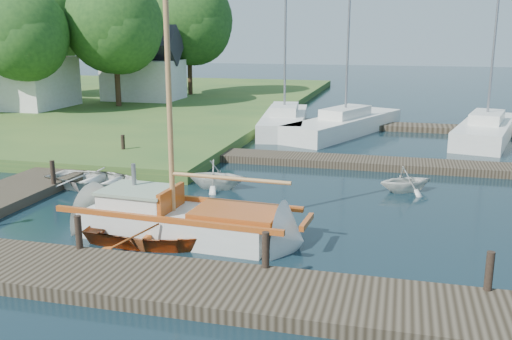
% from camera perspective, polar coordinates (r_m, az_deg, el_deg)
% --- Properties ---
extents(ground, '(160.00, 160.00, 0.00)m').
position_cam_1_polar(ground, '(17.49, 0.00, -3.82)').
color(ground, black).
rests_on(ground, ground).
extents(near_dock, '(18.00, 2.20, 0.30)m').
position_cam_1_polar(near_dock, '(12.10, -7.23, -11.38)').
color(near_dock, black).
rests_on(near_dock, ground).
extents(left_dock, '(2.20, 18.00, 0.30)m').
position_cam_1_polar(left_dock, '(22.44, -18.85, -0.25)').
color(left_dock, black).
rests_on(left_dock, ground).
extents(far_dock, '(14.00, 1.60, 0.30)m').
position_cam_1_polar(far_dock, '(23.33, 8.77, 0.84)').
color(far_dock, black).
rests_on(far_dock, ground).
extents(mooring_post_1, '(0.16, 0.16, 0.80)m').
position_cam_1_polar(mooring_post_1, '(14.02, -17.32, -5.94)').
color(mooring_post_1, black).
rests_on(mooring_post_1, near_dock).
extents(mooring_post_2, '(0.16, 0.16, 0.80)m').
position_cam_1_polar(mooring_post_2, '(12.34, 0.97, -7.98)').
color(mooring_post_2, black).
rests_on(mooring_post_2, near_dock).
extents(mooring_post_3, '(0.16, 0.16, 0.80)m').
position_cam_1_polar(mooring_post_3, '(12.19, 22.30, -9.33)').
color(mooring_post_3, black).
rests_on(mooring_post_3, near_dock).
extents(mooring_post_4, '(0.16, 0.16, 0.80)m').
position_cam_1_polar(mooring_post_4, '(20.16, -19.65, -0.22)').
color(mooring_post_4, black).
rests_on(mooring_post_4, left_dock).
extents(mooring_post_5, '(0.16, 0.16, 0.80)m').
position_cam_1_polar(mooring_post_5, '(24.35, -13.15, 2.50)').
color(mooring_post_5, black).
rests_on(mooring_post_5, left_dock).
extents(sailboat, '(7.26, 2.43, 9.83)m').
position_cam_1_polar(sailboat, '(15.14, -7.00, -5.36)').
color(sailboat, silver).
rests_on(sailboat, ground).
extents(dinghy, '(4.13, 3.12, 0.80)m').
position_cam_1_polar(dinghy, '(14.77, -9.33, -5.70)').
color(dinghy, '#94450F').
rests_on(dinghy, ground).
extents(tender_a, '(3.94, 3.04, 0.76)m').
position_cam_1_polar(tender_a, '(20.40, -15.71, -0.70)').
color(tender_a, silver).
rests_on(tender_a, ground).
extents(tender_b, '(2.11, 1.83, 1.09)m').
position_cam_1_polar(tender_b, '(19.60, -4.01, -0.28)').
color(tender_b, silver).
rests_on(tender_b, ground).
extents(tender_d, '(2.42, 2.33, 0.98)m').
position_cam_1_polar(tender_d, '(19.80, 14.77, -0.73)').
color(tender_d, silver).
rests_on(tender_d, ground).
extents(marina_boat_0, '(3.30, 8.67, 10.74)m').
position_cam_1_polar(marina_boat_0, '(31.40, 2.85, 5.03)').
color(marina_boat_0, silver).
rests_on(marina_boat_0, ground).
extents(marina_boat_1, '(5.61, 9.40, 9.50)m').
position_cam_1_polar(marina_boat_1, '(30.57, 8.90, 4.63)').
color(marina_boat_1, silver).
rests_on(marina_boat_1, ground).
extents(marina_boat_3, '(4.11, 8.68, 11.40)m').
position_cam_1_polar(marina_boat_3, '(30.70, 22.02, 3.87)').
color(marina_boat_3, silver).
rests_on(marina_boat_3, ground).
extents(house_a, '(6.30, 5.00, 6.29)m').
position_cam_1_polar(house_a, '(40.29, -22.77, 9.33)').
color(house_a, silver).
rests_on(house_a, shore).
extents(house_c, '(5.25, 4.00, 5.28)m').
position_cam_1_polar(house_c, '(42.35, -11.16, 9.76)').
color(house_c, silver).
rests_on(house_c, shore).
extents(tree_2, '(5.83, 5.75, 7.82)m').
position_cam_1_polar(tree_2, '(37.47, -22.40, 12.63)').
color(tree_2, '#332114').
rests_on(tree_2, shore).
extents(tree_3, '(6.41, 6.38, 8.74)m').
position_cam_1_polar(tree_3, '(38.74, -13.95, 14.07)').
color(tree_3, '#332114').
rests_on(tree_3, shore).
extents(tree_4, '(7.01, 7.01, 9.66)m').
position_cam_1_polar(tree_4, '(46.32, -20.62, 14.17)').
color(tree_4, '#332114').
rests_on(tree_4, shore).
extents(tree_7, '(6.83, 6.83, 9.38)m').
position_cam_1_polar(tree_7, '(45.21, -6.74, 14.74)').
color(tree_7, '#332114').
rests_on(tree_7, shore).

